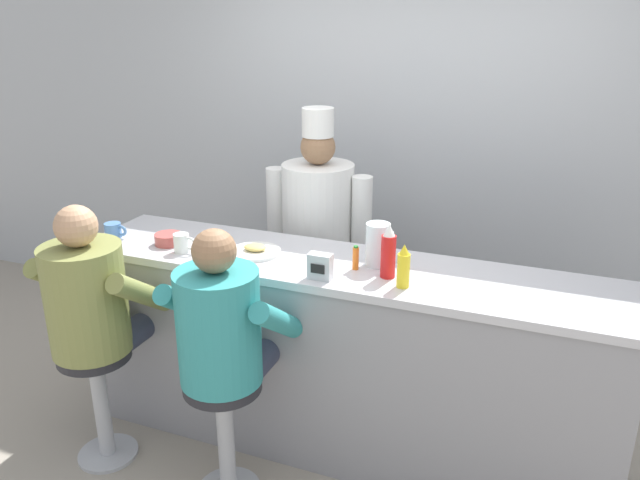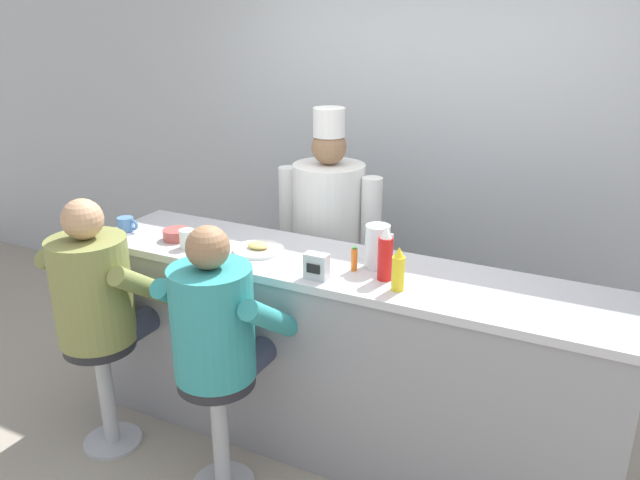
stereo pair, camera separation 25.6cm
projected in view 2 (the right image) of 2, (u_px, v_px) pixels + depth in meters
ground_plane at (314, 476)px, 3.15m from camera, size 20.00×20.00×0.00m
wall_back at (428, 151)px, 4.05m from camera, size 10.00×0.06×2.70m
diner_counter at (340, 358)px, 3.22m from camera, size 2.77×0.60×1.05m
ketchup_bottle_red at (385, 255)px, 2.83m from camera, size 0.07×0.07×0.26m
mustard_bottle_yellow at (398, 270)px, 2.73m from camera, size 0.06×0.06×0.20m
hot_sauce_bottle_orange at (354, 259)px, 2.95m from camera, size 0.03×0.03×0.12m
water_pitcher_clear at (378, 246)px, 2.97m from camera, size 0.14×0.12×0.21m
breakfast_plate at (258, 249)px, 3.20m from camera, size 0.26×0.26×0.05m
cereal_bowl at (176, 234)px, 3.36m from camera, size 0.14×0.14×0.06m
coffee_mug_blue at (126, 224)px, 3.49m from camera, size 0.13×0.09×0.08m
coffee_mug_white at (188, 239)px, 3.23m from camera, size 0.13×0.08×0.10m
napkin_dispenser_chrome at (316, 266)px, 2.86m from camera, size 0.11×0.07×0.12m
diner_seated_olive at (98, 298)px, 3.13m from camera, size 0.58×0.58×1.38m
diner_seated_teal at (218, 331)px, 2.82m from camera, size 0.57×0.56×1.36m
cook_in_whites_near at (329, 236)px, 3.75m from camera, size 0.66×0.43×1.70m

